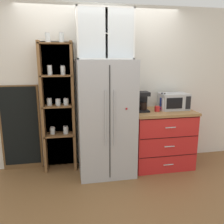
{
  "coord_description": "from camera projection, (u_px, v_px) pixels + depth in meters",
  "views": [
    {
      "loc": [
        -0.56,
        -3.39,
        1.74
      ],
      "look_at": [
        0.1,
        -0.01,
        0.95
      ],
      "focal_mm": 37.67,
      "sensor_mm": 36.0,
      "label": 1
    }
  ],
  "objects": [
    {
      "name": "mug_red",
      "position": [
        157.0,
        109.0,
        3.65
      ],
      "size": [
        0.12,
        0.08,
        0.08
      ],
      "color": "red",
      "rests_on": "counter_cabinet"
    },
    {
      "name": "bottle_cobalt",
      "position": [
        162.0,
        102.0,
        3.75
      ],
      "size": [
        0.07,
        0.07,
        0.28
      ],
      "color": "navy",
      "rests_on": "counter_cabinet"
    },
    {
      "name": "wall_back_cream",
      "position": [
        101.0,
        87.0,
        3.84
      ],
      "size": [
        4.97,
        0.1,
        2.55
      ],
      "primitive_type": "cube",
      "color": "silver",
      "rests_on": "ground"
    },
    {
      "name": "ground_plane",
      "position": [
        106.0,
        170.0,
        3.74
      ],
      "size": [
        10.67,
        10.67,
        0.0
      ],
      "primitive_type": "plane",
      "color": "brown"
    },
    {
      "name": "bottle_clear",
      "position": [
        164.0,
        103.0,
        3.65
      ],
      "size": [
        0.07,
        0.07,
        0.28
      ],
      "color": "silver",
      "rests_on": "counter_cabinet"
    },
    {
      "name": "microwave",
      "position": [
        174.0,
        101.0,
        3.79
      ],
      "size": [
        0.44,
        0.33,
        0.26
      ],
      "color": "#ADAFB5",
      "rests_on": "counter_cabinet"
    },
    {
      "name": "refrigerator",
      "position": [
        106.0,
        118.0,
        3.54
      ],
      "size": [
        0.82,
        0.74,
        1.72
      ],
      "color": "#ADAFB5",
      "rests_on": "ground"
    },
    {
      "name": "upper_cabinet",
      "position": [
        104.0,
        35.0,
        3.32
      ],
      "size": [
        0.79,
        0.32,
        0.69
      ],
      "color": "silver",
      "rests_on": "refrigerator"
    },
    {
      "name": "coffee_maker",
      "position": [
        142.0,
        101.0,
        3.64
      ],
      "size": [
        0.17,
        0.2,
        0.31
      ],
      "color": "black",
      "rests_on": "counter_cabinet"
    },
    {
      "name": "counter_cabinet",
      "position": [
        161.0,
        138.0,
        3.84
      ],
      "size": [
        0.98,
        0.67,
        0.93
      ],
      "color": "red",
      "rests_on": "ground"
    },
    {
      "name": "chalkboard_menu",
      "position": [
        21.0,
        128.0,
        3.66
      ],
      "size": [
        0.6,
        0.04,
        1.34
      ],
      "color": "brown",
      "rests_on": "ground"
    },
    {
      "name": "pantry_shelf_column",
      "position": [
        58.0,
        104.0,
        3.64
      ],
      "size": [
        0.53,
        0.31,
        2.11
      ],
      "color": "brown",
      "rests_on": "ground"
    }
  ]
}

